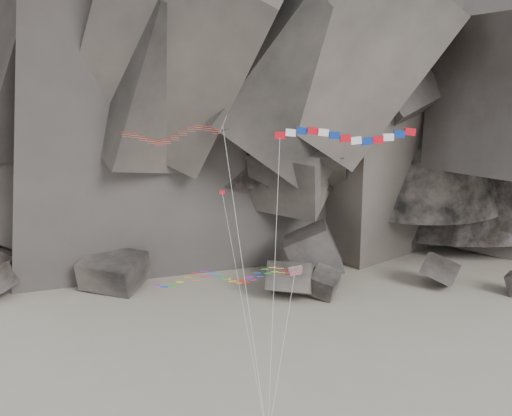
{
  "coord_description": "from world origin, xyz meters",
  "views": [
    {
      "loc": [
        3.23,
        -44.47,
        29.06
      ],
      "look_at": [
        2.15,
        6.0,
        18.07
      ],
      "focal_mm": 40.0,
      "sensor_mm": 36.0,
      "label": 1
    }
  ],
  "objects_px": {
    "parafoil_kite": "(221,276)",
    "pennant_kite": "(233,252)",
    "delta_kite": "(168,134)",
    "banner_kite": "(344,136)"
  },
  "relations": [
    {
      "from": "banner_kite",
      "to": "pennant_kite",
      "type": "height_order",
      "value": "banner_kite"
    },
    {
      "from": "pennant_kite",
      "to": "delta_kite",
      "type": "bearing_deg",
      "value": 146.27
    },
    {
      "from": "delta_kite",
      "to": "banner_kite",
      "type": "xyz_separation_m",
      "value": [
        14.05,
        -1.24,
        -0.04
      ]
    },
    {
      "from": "delta_kite",
      "to": "parafoil_kite",
      "type": "distance_m",
      "value": 12.39
    },
    {
      "from": "parafoil_kite",
      "to": "pennant_kite",
      "type": "bearing_deg",
      "value": 23.15
    },
    {
      "from": "delta_kite",
      "to": "pennant_kite",
      "type": "distance_m",
      "value": 11.01
    },
    {
      "from": "parafoil_kite",
      "to": "pennant_kite",
      "type": "height_order",
      "value": "pennant_kite"
    },
    {
      "from": "banner_kite",
      "to": "parafoil_kite",
      "type": "relative_size",
      "value": 1.89
    },
    {
      "from": "delta_kite",
      "to": "parafoil_kite",
      "type": "relative_size",
      "value": 1.96
    },
    {
      "from": "delta_kite",
      "to": "banner_kite",
      "type": "height_order",
      "value": "delta_kite"
    }
  ]
}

